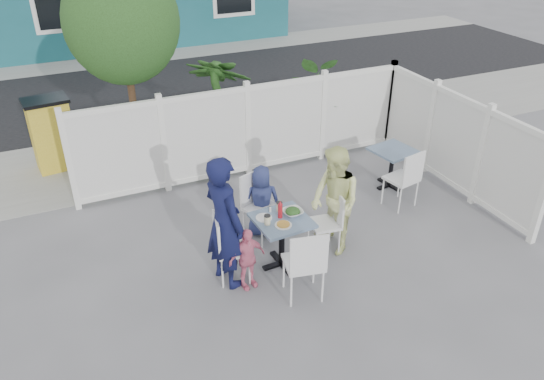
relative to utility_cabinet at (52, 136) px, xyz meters
name	(u,v)px	position (x,y,z in m)	size (l,w,h in m)	color
ground	(306,247)	(2.95, -4.00, -0.62)	(80.00, 80.00, 0.00)	slate
near_sidewalk	(218,143)	(2.95, -0.20, -0.62)	(24.00, 2.60, 0.01)	gray
street	(170,87)	(2.95, 3.50, -0.62)	(24.00, 5.00, 0.01)	black
far_sidewalk	(143,56)	(2.95, 6.60, -0.62)	(24.00, 1.60, 0.01)	gray
fence_back	(248,132)	(3.05, -1.60, 0.16)	(5.86, 0.08, 1.60)	white
fence_right	(454,144)	(5.95, -3.40, 0.16)	(0.08, 3.66, 1.60)	white
tree	(122,22)	(1.35, -0.70, 1.97)	(1.80, 1.62, 3.59)	#382316
utility_cabinet	(52,136)	(0.00, 0.00, 0.00)	(0.67, 0.48, 1.25)	gold
potted_shrub_a	(221,110)	(2.83, -0.90, 0.36)	(1.10, 1.10, 1.96)	#203F17
potted_shrub_b	(324,107)	(4.86, -1.00, 0.13)	(1.36, 1.18, 1.51)	#203F17
main_table	(282,230)	(2.48, -4.20, -0.06)	(0.72, 0.72, 0.73)	#4A6688
spare_table	(392,158)	(5.06, -3.00, -0.10)	(0.74, 0.74, 0.68)	#4A6688
chair_left	(226,243)	(1.72, -4.18, -0.08)	(0.48, 0.49, 0.94)	white
chair_right	(330,218)	(3.23, -4.15, -0.11)	(0.44, 0.45, 0.88)	white
chair_back	(258,201)	(2.47, -3.42, -0.05)	(0.58, 0.57, 0.99)	white
chair_near	(306,261)	(2.45, -4.94, -0.04)	(0.54, 0.52, 1.01)	white
chair_spare	(406,175)	(4.85, -3.66, -0.06)	(0.52, 0.51, 0.98)	white
man	(224,222)	(1.70, -4.20, 0.26)	(0.64, 0.42, 1.77)	#10133B
woman	(335,201)	(3.28, -4.15, 0.14)	(0.74, 0.58, 1.53)	#D9E94E
boy	(262,201)	(2.54, -3.40, -0.09)	(0.53, 0.34, 1.08)	navy
toddler	(247,259)	(1.90, -4.43, -0.20)	(0.50, 0.21, 0.86)	pink
plate_main	(283,225)	(2.43, -4.35, 0.11)	(0.22, 0.22, 0.01)	white
plate_side	(264,218)	(2.28, -4.09, 0.11)	(0.21, 0.21, 0.01)	white
salad_bowl	(293,212)	(2.65, -4.16, 0.13)	(0.26, 0.26, 0.06)	white
coffee_cup_a	(267,220)	(2.26, -4.24, 0.16)	(0.08, 0.08, 0.12)	beige
coffee_cup_b	(279,207)	(2.53, -4.01, 0.16)	(0.08, 0.08, 0.12)	beige
ketchup_bottle	(280,211)	(2.48, -4.16, 0.20)	(0.06, 0.06, 0.19)	#AC141E
salt_shaker	(270,210)	(2.41, -3.99, 0.14)	(0.03, 0.03, 0.07)	white
pepper_shaker	(270,209)	(2.42, -3.96, 0.13)	(0.03, 0.03, 0.06)	black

